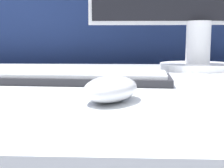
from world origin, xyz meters
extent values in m
cube|color=navy|center=(0.00, 0.62, 0.69)|extent=(5.00, 0.03, 1.38)
ellipsoid|color=silver|center=(0.07, -0.25, 0.75)|extent=(0.12, 0.14, 0.04)
cube|color=#28282D|center=(0.01, -0.03, 0.74)|extent=(0.38, 0.16, 0.02)
cube|color=silver|center=(0.01, -0.03, 0.75)|extent=(0.36, 0.14, 0.01)
cylinder|color=white|center=(0.33, 0.28, 0.74)|extent=(0.24, 0.24, 0.02)
cylinder|color=white|center=(0.33, 0.28, 0.82)|extent=(0.08, 0.08, 0.13)
camera|label=1|loc=(0.10, -0.73, 0.83)|focal=50.00mm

